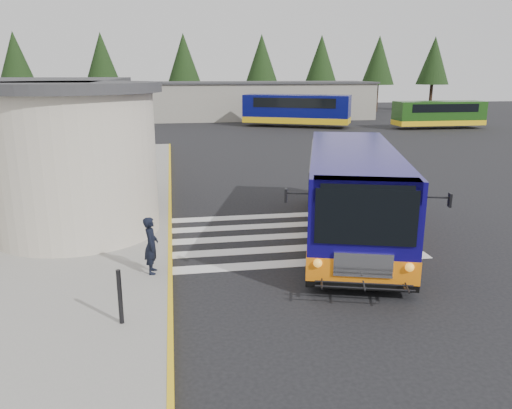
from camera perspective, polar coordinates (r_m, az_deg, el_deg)
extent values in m
plane|color=black|center=(17.33, 3.73, -2.77)|extent=(140.00, 140.00, 0.00)
cube|color=gray|center=(21.35, -23.20, -0.36)|extent=(10.00, 34.00, 0.15)
cube|color=yellow|center=(20.72, -9.81, 0.23)|extent=(0.12, 34.00, 0.16)
cube|color=beige|center=(25.41, -27.21, 6.83)|extent=(10.00, 16.00, 4.50)
cylinder|color=beige|center=(17.10, -20.10, 4.40)|extent=(5.20, 5.20, 4.50)
cylinder|color=#38383A|center=(16.87, -20.84, 12.43)|extent=(5.80, 5.80, 0.30)
cube|color=black|center=(21.60, -16.41, 3.62)|extent=(0.08, 1.20, 2.20)
cube|color=#38383A|center=(21.35, -15.38, 7.10)|extent=(1.20, 1.80, 0.12)
cube|color=silver|center=(14.29, 4.70, -6.68)|extent=(8.00, 0.55, 0.01)
cube|color=silver|center=(15.38, 3.61, -5.07)|extent=(8.00, 0.55, 0.01)
cube|color=silver|center=(16.48, 2.67, -3.67)|extent=(8.00, 0.55, 0.01)
cube|color=silver|center=(17.60, 1.85, -2.44)|extent=(8.00, 0.55, 0.01)
cube|color=silver|center=(18.73, 1.13, -1.37)|extent=(8.00, 0.55, 0.01)
cube|color=gray|center=(58.98, 0.09, 11.73)|extent=(26.00, 8.00, 4.00)
cube|color=#38383A|center=(58.90, 0.09, 13.77)|extent=(26.40, 8.40, 0.20)
cylinder|color=black|center=(68.60, -25.33, 10.61)|extent=(0.44, 0.44, 3.60)
cone|color=black|center=(68.53, -25.81, 14.77)|extent=(4.40, 4.40, 6.40)
cylinder|color=black|center=(66.66, -16.89, 11.30)|extent=(0.44, 0.44, 3.60)
cone|color=black|center=(66.58, -17.22, 15.59)|extent=(4.40, 4.40, 6.40)
cylinder|color=black|center=(66.18, -8.10, 11.76)|extent=(0.44, 0.44, 3.60)
cone|color=black|center=(66.11, -8.26, 16.09)|extent=(4.40, 4.40, 6.40)
cylinder|color=black|center=(67.21, 0.64, 11.95)|extent=(0.44, 0.44, 3.60)
cone|color=black|center=(67.14, 0.65, 16.21)|extent=(4.40, 4.40, 6.40)
cylinder|color=black|center=(69.07, 7.33, 11.91)|extent=(0.44, 0.44, 3.60)
cone|color=black|center=(69.00, 7.47, 16.06)|extent=(4.40, 4.40, 6.40)
cylinder|color=black|center=(71.77, 13.59, 11.73)|extent=(0.44, 0.44, 3.60)
cone|color=black|center=(71.71, 13.84, 15.72)|extent=(4.40, 4.40, 6.40)
cylinder|color=black|center=(75.24, 19.32, 11.45)|extent=(0.44, 0.44, 3.60)
cone|color=black|center=(75.18, 19.66, 15.24)|extent=(4.40, 4.40, 6.40)
cube|color=#100862|center=(16.30, 10.93, 1.89)|extent=(5.23, 9.83, 2.47)
cube|color=orange|center=(16.53, 10.77, -1.29)|extent=(5.27, 9.87, 0.59)
cube|color=black|center=(16.63, 10.71, -2.44)|extent=(5.26, 9.85, 0.23)
cube|color=black|center=(11.61, 12.45, -1.45)|extent=(2.24, 0.72, 1.32)
cube|color=silver|center=(11.97, 12.15, -6.79)|extent=(1.33, 0.45, 0.58)
cube|color=black|center=(16.98, 6.33, 4.32)|extent=(2.02, 6.67, 0.95)
cube|color=black|center=(17.16, 15.30, 3.99)|extent=(2.02, 6.67, 0.95)
cylinder|color=black|center=(13.55, 6.60, -5.69)|extent=(0.59, 1.06, 1.01)
cylinder|color=black|center=(13.75, 16.34, -5.92)|extent=(0.59, 1.06, 1.01)
cylinder|color=black|center=(19.19, 6.82, 0.47)|extent=(0.59, 1.06, 1.01)
cylinder|color=black|center=(19.32, 13.69, 0.25)|extent=(0.59, 1.06, 1.01)
cube|color=black|center=(11.63, 3.43, 1.07)|extent=(0.10, 0.20, 0.32)
cube|color=black|center=(11.99, 21.28, 0.48)|extent=(0.10, 0.20, 0.32)
imported|color=black|center=(13.24, -11.89, -4.58)|extent=(0.39, 0.57, 1.51)
imported|color=black|center=(15.56, -21.66, -2.08)|extent=(0.96, 1.02, 1.68)
cylinder|color=black|center=(10.87, -15.28, -10.15)|extent=(0.10, 0.10, 1.19)
cube|color=#070B57|center=(50.07, 4.66, 10.87)|extent=(10.55, 7.04, 2.64)
cube|color=yellow|center=(50.15, 4.64, 9.65)|extent=(10.60, 7.09, 0.57)
cube|color=black|center=(50.03, 4.68, 11.59)|extent=(8.51, 6.10, 0.92)
cube|color=#1B4412|center=(51.59, 20.18, 9.80)|extent=(8.58, 2.42, 2.19)
cube|color=yellow|center=(51.66, 20.09, 8.83)|extent=(8.61, 2.45, 0.48)
cube|color=black|center=(51.56, 20.23, 10.38)|extent=(6.68, 2.46, 0.76)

